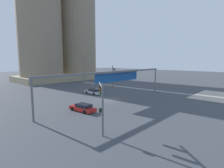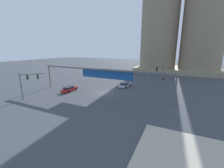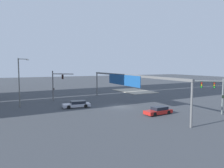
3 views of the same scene
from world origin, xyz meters
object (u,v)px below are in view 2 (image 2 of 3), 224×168
Objects in this scene: streetlamp_curved_arm at (150,66)px; sedan_car_approaching at (125,85)px; sedan_car_waiting_far at (69,89)px; traffic_signal_near_corner at (27,81)px; traffic_signal_opposite_side at (161,73)px.

streetlamp_curved_arm reaches higher than sedan_car_approaching.
streetlamp_curved_arm is at bearing -43.78° from sedan_car_waiting_far.
traffic_signal_near_corner is at bearing 151.33° from sedan_car_waiting_far.
traffic_signal_opposite_side is 8.54m from streetlamp_curved_arm.
sedan_car_approaching is 14.70m from sedan_car_waiting_far.
traffic_signal_opposite_side is at bearing -10.74° from traffic_signal_near_corner.
traffic_signal_opposite_side is 9.81m from sedan_car_approaching.
traffic_signal_opposite_side is (23.41, 19.86, 0.31)m from traffic_signal_near_corner.
traffic_signal_opposite_side is at bearing -0.48° from streetlamp_curved_arm.
traffic_signal_near_corner is 0.86× the size of traffic_signal_opposite_side.
traffic_signal_opposite_side is 1.29× the size of sedan_car_approaching.
sedan_car_approaching is at bearing -58.10° from streetlamp_curved_arm.
streetlamp_curved_arm is (-4.32, 7.30, 1.02)m from traffic_signal_opposite_side.
sedan_car_approaching is at bearing 0.28° from traffic_signal_near_corner.
traffic_signal_opposite_side is at bearing -63.98° from sedan_car_waiting_far.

